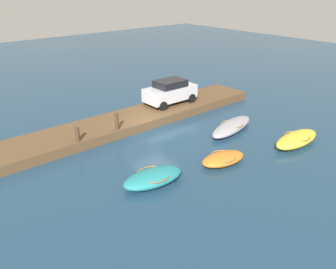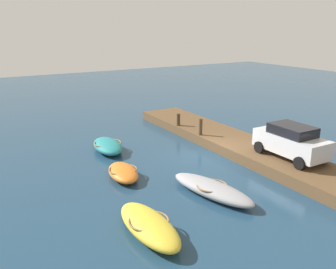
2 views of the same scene
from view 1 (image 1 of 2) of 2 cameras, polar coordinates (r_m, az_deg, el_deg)
The scene contains 9 objects.
ground_plane at distance 23.15m, azimuth -2.23°, elevation 0.40°, with size 84.00×84.00×0.00m, color navy.
dock_platform at distance 24.57m, azimuth -5.22°, elevation 2.47°, with size 19.86×3.19×0.59m, color brown.
dinghy_orange at distance 19.35m, azimuth 8.73°, elevation -3.80°, with size 2.78×1.70×0.59m.
rowboat_teal at distance 17.34m, azimuth -2.38°, elevation -6.83°, with size 3.29×1.87×0.68m.
rowboat_grey at distance 23.51m, azimuth 10.08°, elevation 1.26°, with size 4.59×2.25×0.63m.
rowboat_yellow at distance 22.55m, azimuth 19.72°, elevation -0.69°, with size 3.72×1.49×0.72m.
mooring_post_west at distance 22.04m, azimuth -8.13°, elevation 2.07°, with size 0.22×0.22×1.06m, color #47331E.
mooring_post_mid_west at distance 20.91m, azimuth -14.16°, elevation 0.03°, with size 0.25×0.25×0.84m, color #47331E.
parked_car at distance 26.40m, azimuth 0.34°, elevation 6.86°, with size 3.93×2.00×1.76m.
Camera 1 is at (13.12, 16.73, 9.15)m, focal length 38.44 mm.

